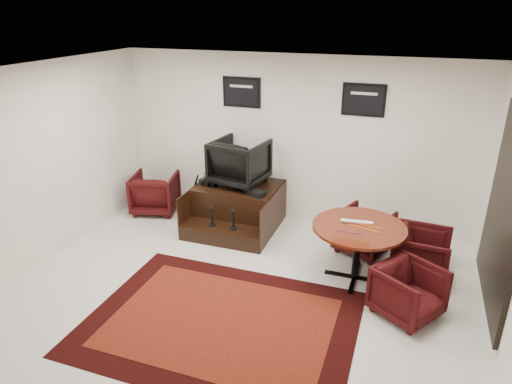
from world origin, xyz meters
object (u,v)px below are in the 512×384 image
at_px(shine_chair, 240,160).
at_px(meeting_table, 359,232).
at_px(armchair_side, 155,191).
at_px(table_chair_back, 364,229).
at_px(table_chair_window, 421,252).
at_px(table_chair_corner, 409,290).
at_px(shine_podium, 237,208).

xyz_separation_m(shine_chair, meeting_table, (2.13, -1.13, -0.42)).
relative_size(shine_chair, armchair_side, 1.08).
xyz_separation_m(table_chair_back, table_chair_window, (0.82, -0.43, 0.01)).
relative_size(table_chair_window, table_chair_corner, 1.05).
xyz_separation_m(shine_podium, armchair_side, (-1.62, 0.06, 0.06)).
bearing_deg(armchair_side, shine_chair, 168.31).
relative_size(shine_podium, table_chair_window, 1.89).
xyz_separation_m(shine_podium, table_chair_back, (2.13, -0.18, 0.04)).
height_order(shine_chair, meeting_table, shine_chair).
xyz_separation_m(shine_podium, shine_chair, (0.00, 0.14, 0.80)).
distance_m(shine_podium, armchair_side, 1.62).
bearing_deg(table_chair_window, armchair_side, 85.88).
distance_m(shine_chair, table_chair_back, 2.29).
height_order(shine_chair, table_chair_corner, shine_chair).
xyz_separation_m(table_chair_window, table_chair_corner, (-0.13, -0.97, -0.02)).
xyz_separation_m(armchair_side, table_chair_back, (3.75, -0.24, -0.03)).
bearing_deg(armchair_side, meeting_table, 149.74).
height_order(shine_chair, armchair_side, shine_chair).
height_order(shine_chair, table_chair_back, shine_chair).
xyz_separation_m(shine_chair, armchair_side, (-1.62, -0.08, -0.74)).
bearing_deg(table_chair_corner, armchair_side, 102.86).
bearing_deg(table_chair_back, table_chair_window, 173.53).
xyz_separation_m(armchair_side, table_chair_window, (4.57, -0.67, -0.02)).
distance_m(table_chair_back, table_chair_window, 0.93).
bearing_deg(shine_chair, table_chair_corner, 157.16).
bearing_deg(table_chair_back, meeting_table, 111.02).
relative_size(table_chair_back, table_chair_corner, 1.03).
relative_size(shine_chair, table_chair_back, 1.16).
xyz_separation_m(shine_podium, table_chair_window, (2.95, -0.61, 0.05)).
bearing_deg(armchair_side, table_chair_back, 161.71).
bearing_deg(shine_chair, table_chair_back, 179.98).
bearing_deg(table_chair_corner, table_chair_back, 59.45).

